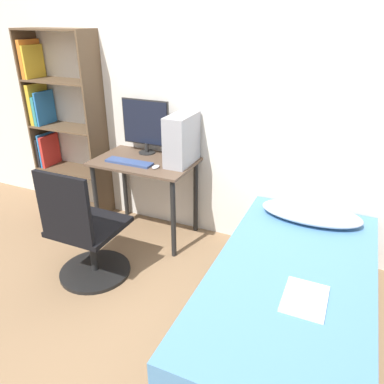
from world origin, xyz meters
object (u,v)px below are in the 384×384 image
object	(u,v)px
monitor	(146,124)
pc_tower	(182,140)
bookshelf	(58,130)
bed	(289,302)
keyboard	(129,162)
office_chair	(85,239)

from	to	relation	value
monitor	pc_tower	bearing A→B (deg)	-14.84
bookshelf	bed	size ratio (longest dim) A/B	0.93
bed	pc_tower	distance (m)	1.57
bookshelf	keyboard	size ratio (longest dim) A/B	4.21
keyboard	pc_tower	xyz separation A→B (m)	(0.43, 0.19, 0.21)
bookshelf	office_chair	xyz separation A→B (m)	(1.01, -0.93, -0.52)
monitor	pc_tower	xyz separation A→B (m)	(0.42, -0.11, -0.06)
office_chair	bed	distance (m)	1.58
office_chair	monitor	xyz separation A→B (m)	(0.00, 0.98, 0.67)
monitor	pc_tower	size ratio (longest dim) A/B	1.16
bookshelf	office_chair	size ratio (longest dim) A/B	1.89
monitor	pc_tower	distance (m)	0.44
keyboard	pc_tower	bearing A→B (deg)	24.45
bookshelf	keyboard	distance (m)	1.05
bookshelf	pc_tower	size ratio (longest dim) A/B	4.25
bookshelf	pc_tower	distance (m)	1.44
bed	monitor	distance (m)	1.97
monitor	keyboard	size ratio (longest dim) A/B	1.15
keyboard	monitor	bearing A→B (deg)	89.29
bookshelf	monitor	size ratio (longest dim) A/B	3.66
office_chair	bookshelf	bearing A→B (deg)	137.46
pc_tower	bed	bearing A→B (deg)	-34.38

